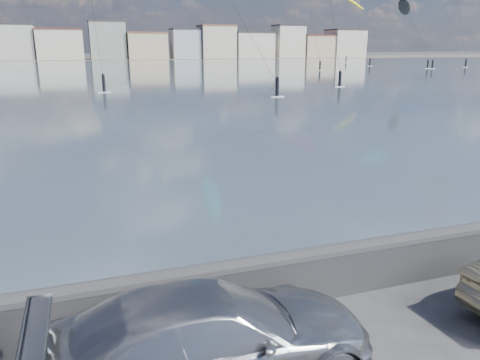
# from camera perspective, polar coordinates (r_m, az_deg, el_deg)

# --- Properties ---
(bay_water) EXTENTS (500.00, 177.00, 0.00)m
(bay_water) POSITION_cam_1_polar(r_m,az_deg,el_deg) (96.37, -18.33, 12.34)
(bay_water) COLOR #3D4B61
(bay_water) RESTS_ON ground
(far_shore_strip) EXTENTS (500.00, 60.00, 0.00)m
(far_shore_strip) POSITION_cam_1_polar(r_m,az_deg,el_deg) (204.79, -19.12, 13.80)
(far_shore_strip) COLOR #4C473D
(far_shore_strip) RESTS_ON ground
(seawall) EXTENTS (400.00, 0.36, 1.08)m
(seawall) POSITION_cam_1_polar(r_m,az_deg,el_deg) (8.80, -3.47, -13.04)
(seawall) COLOR #28282B
(seawall) RESTS_ON ground
(far_buildings) EXTENTS (240.79, 13.26, 14.60)m
(far_buildings) POSITION_cam_1_polar(r_m,az_deg,el_deg) (190.76, -18.83, 15.54)
(far_buildings) COLOR beige
(far_buildings) RESTS_ON ground
(car_silver) EXTENTS (5.03, 2.06, 1.46)m
(car_silver) POSITION_cam_1_polar(r_m,az_deg,el_deg) (7.28, -3.48, -18.50)
(car_silver) COLOR #A5A6AB
(car_silver) RESTS_ON ground
(kitesurfer_4) EXTENTS (7.55, 13.92, 18.67)m
(kitesurfer_4) POSITION_cam_1_polar(r_m,az_deg,el_deg) (136.41, 13.58, 20.21)
(kitesurfer_4) COLOR yellow
(kitesurfer_4) RESTS_ON ground
(kitesurfer_14) EXTENTS (8.87, 16.93, 16.07)m
(kitesurfer_14) POSITION_cam_1_polar(r_m,az_deg,el_deg) (126.45, 19.40, 19.20)
(kitesurfer_14) COLOR black
(kitesurfer_14) RESTS_ON ground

